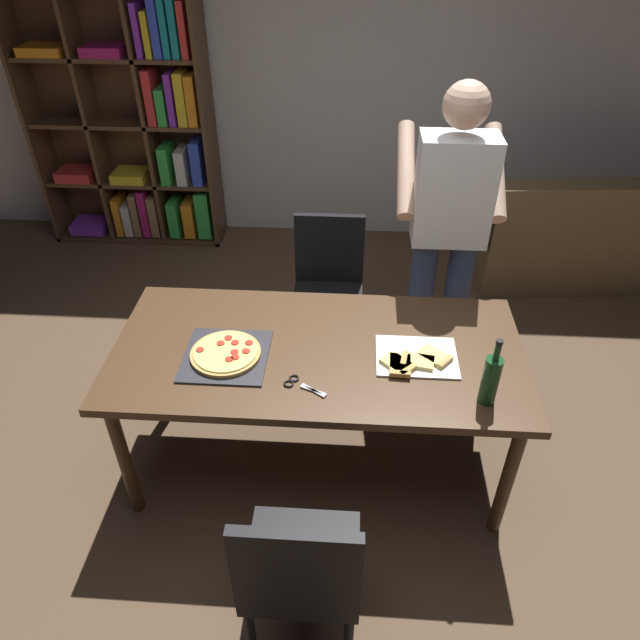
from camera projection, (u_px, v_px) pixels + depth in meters
name	position (u px, v px, depth m)	size (l,w,h in m)	color
ground_plane	(318.00, 456.00, 3.07)	(12.00, 12.00, 0.00)	brown
back_wall	(341.00, 59.00, 4.30)	(6.40, 0.10, 2.80)	silver
dining_table	(318.00, 360.00, 2.66)	(1.87, 0.90, 0.75)	#4C331E
chair_near_camera	(300.00, 571.00, 2.02)	(0.42, 0.42, 0.90)	black
chair_far_side	(328.00, 281.00, 3.51)	(0.42, 0.42, 0.90)	black
couch	(586.00, 237.00, 4.37)	(1.77, 1.01, 0.85)	brown
bookshelf	(135.00, 130.00, 4.50)	(1.40, 0.35, 1.95)	#513823
person_serving_pizza	(447.00, 230.00, 3.01)	(0.55, 0.54, 1.75)	#38476B
pepperoni_pizza_on_tray	(226.00, 354.00, 2.57)	(0.37, 0.37, 0.04)	#2D2D33
pizza_slices_on_towel	(415.00, 360.00, 2.54)	(0.36, 0.29, 0.03)	white
wine_bottle	(491.00, 379.00, 2.28)	(0.07, 0.07, 0.32)	#194723
kitchen_scissors	(299.00, 384.00, 2.42)	(0.19, 0.14, 0.01)	silver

